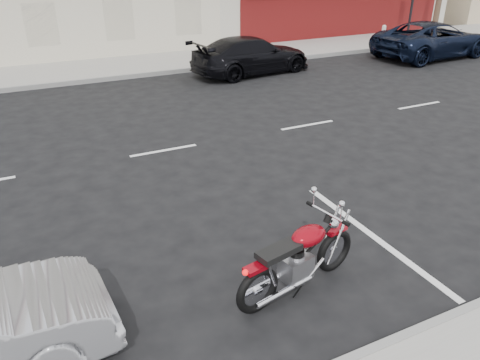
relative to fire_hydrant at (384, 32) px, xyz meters
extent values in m
plane|color=black|center=(-12.00, -8.50, -0.53)|extent=(120.00, 120.00, 0.00)
cube|color=gray|center=(-17.00, 0.20, -0.45)|extent=(80.00, 3.40, 0.15)
cube|color=gray|center=(-17.00, -1.50, -0.45)|extent=(80.00, 0.12, 0.16)
cylinder|color=black|center=(1.50, -0.10, 1.22)|extent=(0.12, 0.12, 3.20)
cylinder|color=beige|center=(0.00, 0.00, -0.08)|extent=(0.20, 0.20, 0.60)
sphere|color=beige|center=(0.00, 0.00, 0.24)|extent=(0.20, 0.20, 0.20)
torus|color=black|center=(-12.40, -13.78, -0.21)|extent=(0.68, 0.24, 0.67)
torus|color=black|center=(-13.81, -14.07, -0.21)|extent=(0.68, 0.24, 0.67)
cube|color=maroon|center=(-12.40, -13.78, 0.14)|extent=(0.36, 0.20, 0.05)
cube|color=maroon|center=(-13.85, -14.08, 0.16)|extent=(0.32, 0.22, 0.06)
cube|color=gray|center=(-13.15, -13.93, -0.15)|extent=(0.47, 0.38, 0.34)
ellipsoid|color=maroon|center=(-12.95, -13.89, 0.27)|extent=(0.61, 0.45, 0.27)
cube|color=black|center=(-13.47, -14.00, 0.25)|extent=(0.66, 0.38, 0.09)
cylinder|color=silver|center=(-12.62, -13.82, 0.50)|extent=(0.18, 0.69, 0.04)
sphere|color=silver|center=(-12.49, -13.79, 0.29)|extent=(0.17, 0.17, 0.17)
cylinder|color=silver|center=(-13.44, -14.13, -0.31)|extent=(0.94, 0.27, 0.08)
cylinder|color=silver|center=(-13.50, -13.86, -0.31)|extent=(0.94, 0.27, 0.08)
cylinder|color=silver|center=(-12.45, -13.79, 0.09)|extent=(0.39, 0.12, 0.79)
cylinder|color=black|center=(-12.94, -13.89, 0.02)|extent=(0.79, 0.21, 0.49)
imported|color=black|center=(-0.48, -3.53, 0.22)|extent=(5.53, 2.83, 1.49)
imported|color=black|center=(-8.73, -2.72, 0.15)|extent=(4.88, 2.51, 1.35)
camera|label=1|loc=(-16.81, -18.37, 3.74)|focal=35.00mm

